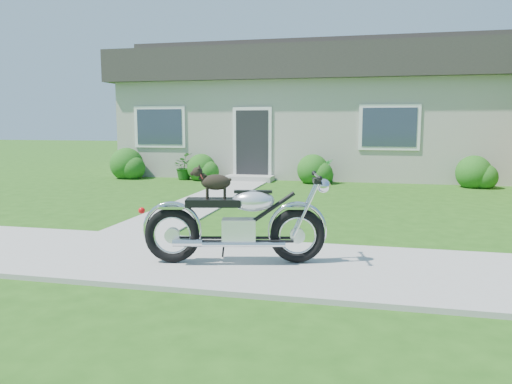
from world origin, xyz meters
The scene contains 8 objects.
ground centered at (0.00, 0.00, 0.00)m, with size 80.00×80.00×0.00m, color #235114.
sidewalk centered at (0.00, 0.00, 0.02)m, with size 24.00×2.20×0.04m, color #9E9B93.
walkway centered at (-1.50, 5.00, 0.01)m, with size 1.20×8.00×0.03m, color #9E9B93.
house centered at (0.00, 11.99, 2.16)m, with size 12.60×7.03×4.50m.
shrub_row centered at (-1.15, 8.50, 0.40)m, with size 11.13×1.03×1.03m.
potted_plant_left centered at (-3.58, 8.55, 0.40)m, with size 0.72×0.62×0.80m, color #1A4F15.
potted_plant_right centered at (0.82, 8.55, 0.35)m, with size 0.39×0.39×0.70m, color #1C6520.
motorcycle_with_dog centered at (0.52, -0.11, 0.55)m, with size 2.20×0.80×1.16m.
Camera 1 is at (2.05, -5.76, 1.70)m, focal length 35.00 mm.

